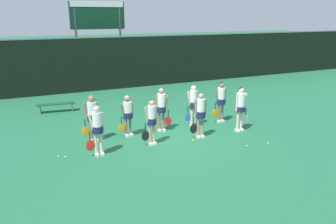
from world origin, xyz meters
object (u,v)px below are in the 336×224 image
scoreboard (98,22)px  player_5 (128,112)px  bench_courtside (56,105)px  tennis_ball_1 (193,140)px  player_6 (162,106)px  player_7 (193,102)px  tennis_ball_4 (66,157)px  player_3 (241,105)px  tennis_ball_3 (268,143)px  player_4 (92,114)px  player_1 (151,119)px  tennis_ball_5 (58,157)px  tennis_ball_2 (159,121)px  tennis_ball_0 (103,137)px  player_2 (200,112)px  tennis_ball_6 (247,146)px  player_8 (221,98)px  player_0 (97,126)px

scoreboard → player_5: scoreboard is taller
bench_courtside → tennis_ball_1: size_ratio=27.33×
player_6 → player_7: player_7 is taller
tennis_ball_4 → player_7: bearing=11.4°
player_3 → tennis_ball_3: (0.09, -1.63, -1.04)m
player_4 → tennis_ball_3: bearing=-20.5°
player_5 → tennis_ball_1: 2.72m
player_6 → player_1: bearing=-116.8°
tennis_ball_3 → tennis_ball_5: 7.38m
player_6 → tennis_ball_2: 1.54m
player_6 → tennis_ball_3: bearing=-34.1°
player_1 → player_3: (3.78, -0.11, 0.10)m
player_3 → tennis_ball_0: bearing=159.9°
player_2 → player_3: 1.83m
bench_courtside → tennis_ball_2: bearing=-34.9°
tennis_ball_4 → tennis_ball_5: 0.25m
player_2 → tennis_ball_2: size_ratio=25.57×
tennis_ball_5 → tennis_ball_6: size_ratio=1.00×
tennis_ball_6 → player_8: bearing=76.2°
tennis_ball_3 → tennis_ball_6: 0.85m
tennis_ball_6 → player_6: bearing=127.1°
player_0 → player_1: player_0 is taller
player_3 → player_7: player_3 is taller
tennis_ball_3 → tennis_ball_6: bearing=171.8°
player_3 → player_4: bearing=162.3°
player_5 → player_6: 1.41m
tennis_ball_1 → player_5: bearing=142.3°
tennis_ball_4 → player_2: bearing=-1.9°
player_1 → tennis_ball_0: 2.20m
bench_courtside → tennis_ball_5: bearing=-89.5°
player_7 → player_8: 1.41m
player_0 → tennis_ball_5: bearing=162.6°
player_6 → tennis_ball_5: player_6 is taller
scoreboard → tennis_ball_5: size_ratio=83.09×
player_8 → player_0: bearing=-165.4°
player_5 → scoreboard: bearing=71.5°
player_3 → tennis_ball_1: size_ratio=27.04×
player_4 → tennis_ball_6: bearing=-23.3°
player_1 → player_5: player_1 is taller
player_3 → player_8: bearing=87.6°
tennis_ball_0 → tennis_ball_6: tennis_ball_0 is taller
scoreboard → tennis_ball_0: 10.92m
player_2 → player_3: (1.82, -0.02, 0.06)m
player_0 → player_3: player_3 is taller
player_5 → tennis_ball_0: 1.33m
scoreboard → tennis_ball_4: 12.48m
tennis_ball_1 → player_4: bearing=155.0°
player_0 → player_4: (0.12, 1.36, 0.00)m
scoreboard → player_4: 10.80m
player_6 → player_3: bearing=-13.9°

